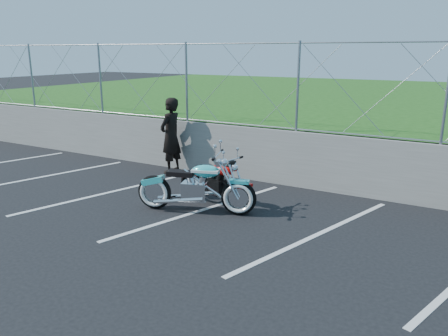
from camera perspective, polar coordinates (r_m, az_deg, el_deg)
The scene contains 8 objects.
ground at distance 8.00m, azimuth -6.76°, elevation -7.69°, with size 90.00×90.00×0.00m, color black.
retaining_wall at distance 10.69m, azimuth 4.20°, elevation 1.86°, with size 30.00×0.22×1.30m, color slate.
grass_field at distance 20.07m, azimuth 16.61°, elevation 7.47°, with size 30.00×20.00×1.30m, color #1C4D14.
chain_link_fence at distance 10.44m, azimuth 4.38°, elevation 10.72°, with size 28.00×0.03×2.00m.
parking_lines at distance 8.23m, azimuth 4.23°, elevation -6.95°, with size 18.29×4.31×0.01m.
cruiser_turquoise at distance 8.55m, azimuth -3.53°, elevation -2.70°, with size 2.33×0.92×1.20m.
naked_orange at distance 8.97m, azimuth -0.95°, elevation -2.12°, with size 2.02×0.68×1.02m.
person_standing at distance 11.32m, azimuth -6.98°, elevation 4.21°, with size 0.71×0.47×1.95m, color black.
Camera 1 is at (4.41, -5.93, 3.08)m, focal length 35.00 mm.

